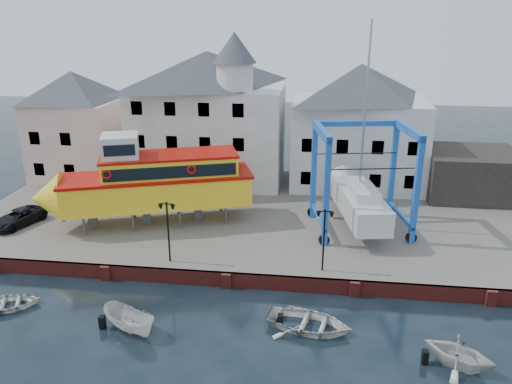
# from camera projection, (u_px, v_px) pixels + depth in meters

# --- Properties ---
(ground) EXTENTS (140.00, 140.00, 0.00)m
(ground) POSITION_uv_depth(u_px,v_px,m) (227.00, 287.00, 31.75)
(ground) COLOR black
(ground) RESTS_ON ground
(hardstanding) EXTENTS (44.00, 22.00, 1.00)m
(hardstanding) POSITION_uv_depth(u_px,v_px,m) (250.00, 215.00, 41.84)
(hardstanding) COLOR #635B54
(hardstanding) RESTS_ON ground
(quay_wall) EXTENTS (44.00, 0.47, 1.00)m
(quay_wall) POSITION_uv_depth(u_px,v_px,m) (227.00, 280.00, 31.68)
(quay_wall) COLOR maroon
(quay_wall) RESTS_ON ground
(building_pink) EXTENTS (8.00, 7.00, 10.30)m
(building_pink) POSITION_uv_depth(u_px,v_px,m) (77.00, 125.00, 48.58)
(building_pink) COLOR #D5A7A0
(building_pink) RESTS_ON hardstanding
(building_white_main) EXTENTS (14.00, 8.30, 14.00)m
(building_white_main) POSITION_uv_depth(u_px,v_px,m) (209.00, 115.00, 46.99)
(building_white_main) COLOR #BEBEBE
(building_white_main) RESTS_ON hardstanding
(building_white_right) EXTENTS (12.00, 8.00, 11.20)m
(building_white_right) POSITION_uv_depth(u_px,v_px,m) (358.00, 126.00, 46.17)
(building_white_right) COLOR #BEBEBE
(building_white_right) RESTS_ON hardstanding
(shed_dark) EXTENTS (8.00, 7.00, 4.00)m
(shed_dark) POSITION_uv_depth(u_px,v_px,m) (470.00, 173.00, 44.35)
(shed_dark) COLOR black
(shed_dark) RESTS_ON hardstanding
(lamp_post_left) EXTENTS (1.12, 0.32, 4.20)m
(lamp_post_left) POSITION_uv_depth(u_px,v_px,m) (167.00, 217.00, 31.92)
(lamp_post_left) COLOR black
(lamp_post_left) RESTS_ON hardstanding
(lamp_post_right) EXTENTS (1.12, 0.32, 4.20)m
(lamp_post_right) POSITION_uv_depth(u_px,v_px,m) (325.00, 224.00, 30.74)
(lamp_post_right) COLOR black
(lamp_post_right) RESTS_ON hardstanding
(tour_boat) EXTENTS (16.70, 8.93, 7.11)m
(tour_boat) POSITION_uv_depth(u_px,v_px,m) (145.00, 182.00, 37.82)
(tour_boat) COLOR #59595E
(tour_boat) RESTS_ON hardstanding
(travel_lift) EXTENTS (7.93, 10.29, 15.09)m
(travel_lift) POSITION_uv_depth(u_px,v_px,m) (358.00, 194.00, 37.89)
(travel_lift) COLOR #134AA8
(travel_lift) RESTS_ON hardstanding
(van) EXTENTS (3.40, 4.85, 1.23)m
(van) POSITION_uv_depth(u_px,v_px,m) (18.00, 218.00, 38.36)
(van) COLOR black
(van) RESTS_ON hardstanding
(motorboat_a) EXTENTS (3.95, 3.03, 1.44)m
(motorboat_a) POSITION_uv_depth(u_px,v_px,m) (131.00, 330.00, 27.49)
(motorboat_a) COLOR silver
(motorboat_a) RESTS_ON ground
(motorboat_b) EXTENTS (5.31, 4.29, 0.97)m
(motorboat_b) POSITION_uv_depth(u_px,v_px,m) (309.00, 328.00, 27.63)
(motorboat_b) COLOR silver
(motorboat_b) RESTS_ON ground
(motorboat_c) EXTENTS (4.44, 4.25, 1.81)m
(motorboat_c) POSITION_uv_depth(u_px,v_px,m) (457.00, 366.00, 24.70)
(motorboat_c) COLOR silver
(motorboat_c) RESTS_ON ground
(motorboat_d) EXTENTS (4.51, 3.94, 0.78)m
(motorboat_d) POSITION_uv_depth(u_px,v_px,m) (7.00, 308.00, 29.56)
(motorboat_d) COLOR silver
(motorboat_d) RESTS_ON ground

